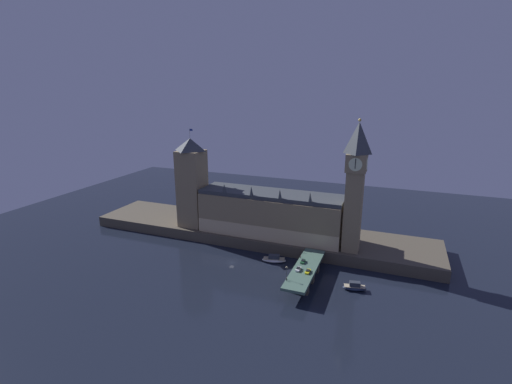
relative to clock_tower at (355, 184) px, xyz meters
name	(u,v)px	position (x,y,z in m)	size (l,w,h in m)	color
ground_plane	(232,263)	(-60.42, -25.92, -44.61)	(400.00, 400.00, 0.00)	black
embankment	(257,232)	(-60.42, 13.08, -41.30)	(220.00, 42.00, 6.61)	#4C4438
parliament_hall	(271,213)	(-48.91, 6.47, -24.80)	(86.58, 24.10, 31.85)	#8E7A56
clock_tower	(355,184)	(0.00, 0.00, 0.00)	(10.93, 11.04, 71.79)	#8E7A56
victoria_tower	(192,183)	(-101.07, 3.25, -9.51)	(15.64, 15.64, 62.70)	#8E7A56
bridge	(305,272)	(-17.80, -30.92, -39.55)	(11.04, 46.00, 7.33)	#476656
car_northbound_lead	(303,261)	(-20.23, -25.82, -36.62)	(2.02, 4.28, 1.40)	#235633
car_northbound_trail	(298,269)	(-20.23, -34.84, -36.60)	(2.05, 4.62, 1.44)	silver
car_southbound_lead	(308,271)	(-15.38, -35.38, -36.67)	(2.07, 4.74, 1.30)	yellow
pedestrian_near_rail	(287,279)	(-22.66, -46.75, -36.38)	(0.38, 0.38, 1.70)	black
pedestrian_far_rail	(301,257)	(-22.66, -21.35, -36.42)	(0.38, 0.38, 1.64)	black
street_lamp_near	(287,271)	(-23.06, -45.64, -33.06)	(1.34, 0.60, 6.75)	#2D3333
boat_upstream	(274,259)	(-38.87, -16.48, -43.05)	(14.08, 7.79, 4.26)	white
boat_downstream	(355,287)	(6.50, -30.78, -43.03)	(11.80, 6.41, 4.31)	#1E2842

